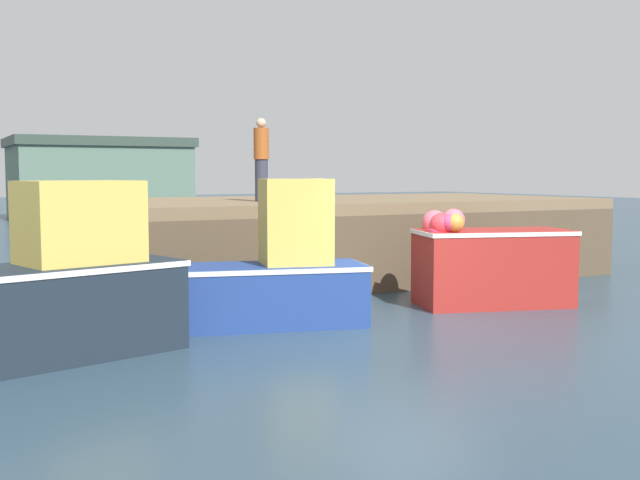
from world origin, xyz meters
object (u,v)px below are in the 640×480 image
Objects in this scene: fishing_boat_mid at (490,263)px; rowboat at (542,286)px; fishing_boat_near_right at (279,274)px; dockworker at (261,159)px; fishing_boat_near_left at (58,290)px.

fishing_boat_mid reaches higher than rowboat.
rowboat is at bearing 5.33° from fishing_boat_near_right.
fishing_boat_near_right is 1.78× the size of dockworker.
fishing_boat_near_left is 7.57m from dockworker.
fishing_boat_near_left is 2.13× the size of rowboat.
fishing_boat_mid is at bearing -57.55° from dockworker.
fishing_boat_near_right is 5.06m from dockworker.
dockworker reaches higher than rowboat.
fishing_boat_near_right is (3.67, 0.74, -0.08)m from fishing_boat_near_left.
fishing_boat_mid is 2.21m from rowboat.
fishing_boat_mid is at bearing 4.67° from fishing_boat_near_left.
fishing_boat_near_right is at bearing 11.40° from fishing_boat_near_left.
fishing_boat_near_left reaches higher than rowboat.
fishing_boat_mid is at bearing -1.05° from fishing_boat_near_right.
dockworker is (-4.83, 3.79, 2.70)m from rowboat.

